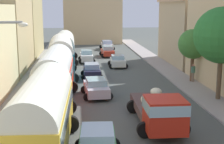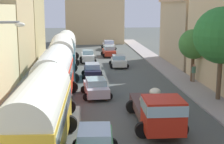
% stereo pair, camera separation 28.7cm
% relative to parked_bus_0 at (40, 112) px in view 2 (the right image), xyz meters
% --- Properties ---
extents(ground_plane, '(154.00, 154.00, 0.00)m').
position_rel_parked_bus_0_xyz_m(ground_plane, '(4.60, 20.50, -2.14)').
color(ground_plane, '#4C514C').
extents(sidewalk_left, '(2.50, 70.00, 0.14)m').
position_rel_parked_bus_0_xyz_m(sidewalk_left, '(-2.65, 20.50, -2.07)').
color(sidewalk_left, gray).
rests_on(sidewalk_left, ground).
extents(sidewalk_right, '(2.50, 70.00, 0.14)m').
position_rel_parked_bus_0_xyz_m(sidewalk_right, '(11.85, 20.50, -2.07)').
color(sidewalk_right, '#9B9390').
rests_on(sidewalk_right, ground).
extents(building_left_2, '(4.88, 11.18, 8.83)m').
position_rel_parked_bus_0_xyz_m(building_left_2, '(-6.12, 21.98, 2.30)').
color(building_left_2, tan).
rests_on(building_left_2, ground).
extents(building_left_3, '(4.45, 11.78, 12.78)m').
position_rel_parked_bus_0_xyz_m(building_left_3, '(-6.13, 33.96, 4.25)').
color(building_left_3, tan).
rests_on(building_left_3, ground).
extents(building_right_3, '(6.54, 11.69, 8.43)m').
position_rel_parked_bus_0_xyz_m(building_right_3, '(16.07, 25.10, 2.10)').
color(building_right_3, tan).
rests_on(building_right_3, ground).
extents(distant_church, '(11.05, 7.34, 17.70)m').
position_rel_parked_bus_0_xyz_m(distant_church, '(4.60, 50.64, 4.05)').
color(distant_church, tan).
rests_on(distant_church, ground).
extents(parked_bus_0, '(3.49, 9.02, 3.91)m').
position_rel_parked_bus_0_xyz_m(parked_bus_0, '(0.00, 0.00, 0.00)').
color(parked_bus_0, gold).
rests_on(parked_bus_0, ground).
extents(parked_bus_1, '(3.38, 9.06, 4.00)m').
position_rel_parked_bus_0_xyz_m(parked_bus_1, '(0.00, 9.00, 0.06)').
color(parked_bus_1, red).
rests_on(parked_bus_1, ground).
extents(parked_bus_2, '(3.58, 8.99, 4.20)m').
position_rel_parked_bus_0_xyz_m(parked_bus_2, '(0.00, 18.00, 0.18)').
color(parked_bus_2, teal).
rests_on(parked_bus_2, ground).
extents(parked_bus_3, '(3.43, 9.12, 3.94)m').
position_rel_parked_bus_0_xyz_m(parked_bus_3, '(0.00, 27.00, 0.01)').
color(parked_bus_3, silver).
rests_on(parked_bus_3, ground).
extents(cargo_truck_0, '(3.10, 7.38, 2.29)m').
position_rel_parked_bus_0_xyz_m(cargo_truck_0, '(6.46, 2.76, -0.94)').
color(cargo_truck_0, red).
rests_on(cargo_truck_0, ground).
extents(car_0, '(2.32, 3.71, 1.43)m').
position_rel_parked_bus_0_xyz_m(car_0, '(6.42, 23.54, -1.41)').
color(car_0, silver).
rests_on(car_0, ground).
extents(car_1, '(2.27, 3.76, 1.54)m').
position_rel_parked_bus_0_xyz_m(car_1, '(5.94, 32.16, -1.38)').
color(car_1, '#B6301F').
rests_on(car_1, ground).
extents(car_2, '(2.42, 4.24, 1.52)m').
position_rel_parked_bus_0_xyz_m(car_2, '(6.54, 40.13, -1.38)').
color(car_2, silver).
rests_on(car_2, ground).
extents(car_4, '(2.51, 4.01, 1.48)m').
position_rel_parked_bus_0_xyz_m(car_4, '(3.15, 10.46, -1.39)').
color(car_4, silver).
rests_on(car_4, ground).
extents(car_5, '(2.24, 3.68, 1.51)m').
position_rel_parked_bus_0_xyz_m(car_5, '(3.07, 17.56, -1.38)').
color(car_5, '#1D1A30').
rests_on(car_5, ground).
extents(car_6, '(2.20, 4.09, 1.59)m').
position_rel_parked_bus_0_xyz_m(car_6, '(2.80, 27.54, -1.34)').
color(car_6, silver).
rests_on(car_6, ground).
extents(pedestrian_1, '(0.51, 0.51, 1.83)m').
position_rel_parked_bus_0_xyz_m(pedestrian_1, '(12.58, 14.44, -1.11)').
color(pedestrian_1, '#7F6958').
rests_on(pedestrian_1, ground).
extents(roadside_tree_1, '(4.25, 4.25, 7.19)m').
position_rel_parked_bus_0_xyz_m(roadside_tree_1, '(12.50, 8.34, 2.90)').
color(roadside_tree_1, brown).
rests_on(roadside_tree_1, ground).
extents(roadside_tree_2, '(2.80, 2.80, 5.11)m').
position_rel_parked_bus_0_xyz_m(roadside_tree_2, '(12.50, 14.58, 1.54)').
color(roadside_tree_2, brown).
rests_on(roadside_tree_2, ground).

